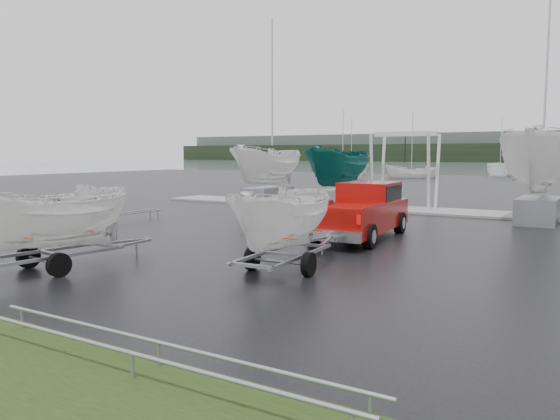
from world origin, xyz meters
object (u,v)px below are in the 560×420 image
Objects in this scene: trailer_parked at (46,164)px; boat_hoist at (405,160)px; pickup_truck at (363,209)px; trailer_hitched at (283,167)px.

trailer_parked is 19.28m from boat_hoist.
pickup_truck is 1.23× the size of trailer_hitched.
pickup_truck is at bearing 72.81° from trailer_parked.
trailer_parked is at bearing -98.63° from boat_hoist.
trailer_hitched is at bearing -90.00° from pickup_truck.
trailer_hitched is 5.97m from trailer_parked.
pickup_truck is at bearing 90.00° from trailer_hitched.
trailer_parked is at bearing -153.76° from trailer_hitched.
trailer_parked is at bearing -120.55° from pickup_truck.
pickup_truck is 1.18× the size of trailer_parked.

